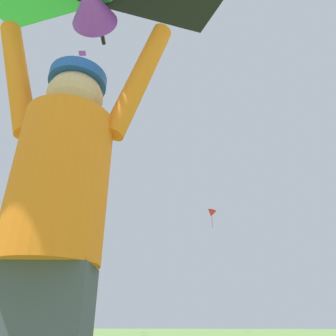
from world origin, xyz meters
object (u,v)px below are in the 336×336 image
distant_kite_white_mid_right (80,96)px  distant_kite_yellow_overhead_distant (104,152)px  distant_kite_purple_high_left (82,53)px  distant_kite_red_low_right (212,213)px  kite_flyer_person (53,229)px

distant_kite_white_mid_right → distant_kite_yellow_overhead_distant: bearing=107.4°
distant_kite_white_mid_right → distant_kite_yellow_overhead_distant: (-4.16, 13.29, 4.15)m
distant_kite_purple_high_left → distant_kite_yellow_overhead_distant: bearing=100.6°
distant_kite_purple_high_left → distant_kite_red_low_right: bearing=62.1°
kite_flyer_person → distant_kite_yellow_overhead_distant: distant_kite_yellow_overhead_distant is taller
kite_flyer_person → distant_kite_red_low_right: 33.38m
distant_kite_red_low_right → distant_kite_white_mid_right: (-6.38, -19.34, 1.33)m
distant_kite_white_mid_right → distant_kite_yellow_overhead_distant: 14.53m
distant_kite_red_low_right → distant_kite_yellow_overhead_distant: bearing=-150.1°
kite_flyer_person → distant_kite_yellow_overhead_distant: size_ratio=1.08×
kite_flyer_person → distant_kite_red_low_right: (-0.93, 31.67, 10.50)m
kite_flyer_person → distant_kite_white_mid_right: 18.59m
distant_kite_red_low_right → distant_kite_yellow_overhead_distant: distant_kite_yellow_overhead_distant is taller
distant_kite_yellow_overhead_distant → kite_flyer_person: bearing=-65.9°
kite_flyer_person → distant_kite_white_mid_right: (-7.32, 12.33, 11.83)m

